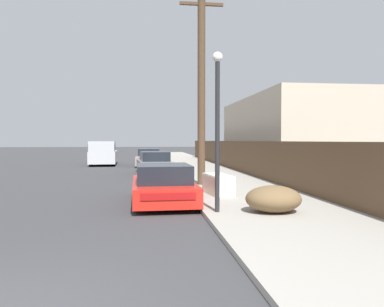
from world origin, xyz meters
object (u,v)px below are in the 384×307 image
at_px(street_lamp, 217,118).
at_px(car_parked_mid, 154,164).
at_px(parked_sports_car_red, 163,185).
at_px(utility_pole, 201,82).
at_px(car_parked_far, 150,158).
at_px(pickup_truck, 103,153).
at_px(discarded_fridge, 218,184).
at_px(brush_pile, 273,199).

bearing_deg(street_lamp, car_parked_mid, 96.31).
bearing_deg(parked_sports_car_red, street_lamp, -61.39).
bearing_deg(parked_sports_car_red, utility_pole, 63.37).
bearing_deg(car_parked_mid, car_parked_far, 87.08).
bearing_deg(parked_sports_car_red, pickup_truck, 100.38).
relative_size(discarded_fridge, street_lamp, 0.43).
bearing_deg(pickup_truck, discarded_fridge, 105.94).
xyz_separation_m(utility_pole, brush_pile, (0.94, -6.21, -3.88)).
relative_size(parked_sports_car_red, car_parked_mid, 0.94).
bearing_deg(pickup_truck, parked_sports_car_red, 99.37).
bearing_deg(brush_pile, utility_pole, 98.63).
relative_size(parked_sports_car_red, street_lamp, 1.07).
relative_size(discarded_fridge, brush_pile, 1.21).
relative_size(car_parked_mid, utility_pole, 0.56).
height_order(parked_sports_car_red, street_lamp, street_lamp).
relative_size(car_parked_far, street_lamp, 1.16).
height_order(discarded_fridge, car_parked_mid, car_parked_mid).
bearing_deg(discarded_fridge, utility_pole, 87.82).
height_order(parked_sports_car_red, brush_pile, parked_sports_car_red).
height_order(parked_sports_car_red, utility_pole, utility_pole).
relative_size(discarded_fridge, pickup_truck, 0.31).
height_order(car_parked_mid, car_parked_far, car_parked_far).
xyz_separation_m(parked_sports_car_red, utility_pole, (1.77, 3.76, 3.79)).
relative_size(parked_sports_car_red, utility_pole, 0.53).
height_order(discarded_fridge, pickup_truck, pickup_truck).
bearing_deg(utility_pole, brush_pile, -81.37).
bearing_deg(parked_sports_car_red, brush_pile, -43.58).
distance_m(street_lamp, brush_pile, 2.51).
bearing_deg(street_lamp, parked_sports_car_red, 120.06).
bearing_deg(car_parked_far, car_parked_mid, -84.33).
bearing_deg(car_parked_far, discarded_fridge, -78.12).
bearing_deg(brush_pile, pickup_truck, 107.44).
relative_size(car_parked_far, brush_pile, 3.30).
distance_m(car_parked_mid, brush_pile, 12.76).
bearing_deg(pickup_truck, brush_pile, 104.98).
bearing_deg(discarded_fridge, car_parked_far, 92.05).
relative_size(utility_pole, street_lamp, 2.03).
relative_size(pickup_truck, utility_pole, 0.68).
relative_size(street_lamp, brush_pile, 2.84).
bearing_deg(utility_pole, pickup_truck, 110.94).
xyz_separation_m(discarded_fridge, brush_pile, (0.77, -3.47, 0.01)).
bearing_deg(pickup_truck, street_lamp, 101.53).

